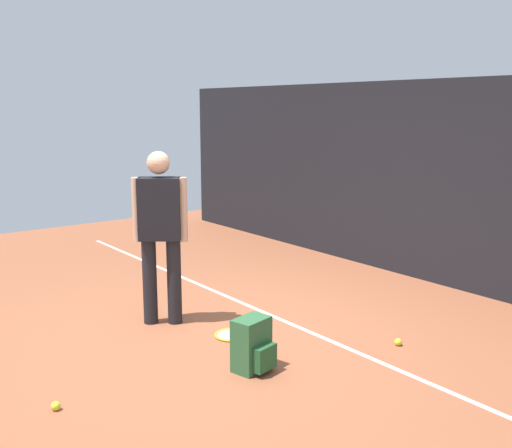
# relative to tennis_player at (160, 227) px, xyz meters

# --- Properties ---
(ground_plane) EXTENTS (12.00, 12.00, 0.00)m
(ground_plane) POSITION_rel_tennis_player_xyz_m (0.57, 0.33, -0.97)
(ground_plane) COLOR #9E5638
(back_fence) EXTENTS (10.00, 0.10, 2.43)m
(back_fence) POSITION_rel_tennis_player_xyz_m (0.57, 3.33, 0.25)
(back_fence) COLOR black
(back_fence) RESTS_ON ground
(court_line) EXTENTS (9.00, 0.05, 0.00)m
(court_line) POSITION_rel_tennis_player_xyz_m (0.57, 0.98, -0.96)
(court_line) COLOR white
(court_line) RESTS_ON ground
(tennis_player) EXTENTS (0.42, 0.45, 1.70)m
(tennis_player) POSITION_rel_tennis_player_xyz_m (0.00, 0.00, 0.00)
(tennis_player) COLOR black
(tennis_player) RESTS_ON ground
(tennis_racket) EXTENTS (0.54, 0.58, 0.03)m
(tennis_racket) POSITION_rel_tennis_player_xyz_m (0.69, 0.35, -0.95)
(tennis_racket) COLOR black
(tennis_racket) RESTS_ON ground
(backpack) EXTENTS (0.33, 0.34, 0.44)m
(backpack) POSITION_rel_tennis_player_xyz_m (1.42, 0.04, -0.76)
(backpack) COLOR #2D6038
(backpack) RESTS_ON ground
(tennis_ball_near_player) EXTENTS (0.07, 0.07, 0.07)m
(tennis_ball_near_player) POSITION_rel_tennis_player_xyz_m (1.10, -1.46, -0.93)
(tennis_ball_near_player) COLOR #CCE033
(tennis_ball_near_player) RESTS_ON ground
(tennis_ball_by_fence) EXTENTS (0.07, 0.07, 0.07)m
(tennis_ball_by_fence) POSITION_rel_tennis_player_xyz_m (1.81, 1.39, -0.93)
(tennis_ball_by_fence) COLOR #CCE033
(tennis_ball_by_fence) RESTS_ON ground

